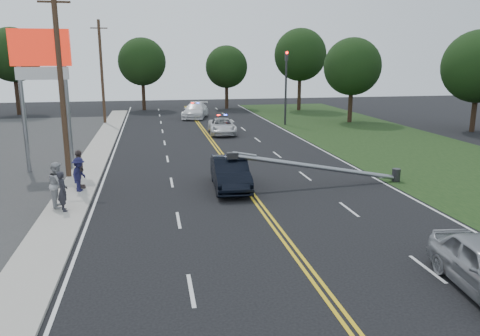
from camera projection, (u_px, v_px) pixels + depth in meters
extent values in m
plane|color=black|center=(295.00, 253.00, 15.89)|extent=(120.00, 120.00, 0.00)
cube|color=#A9A399|center=(79.00, 186.00, 23.92)|extent=(1.80, 70.00, 0.12)
cube|color=black|center=(462.00, 168.00, 27.89)|extent=(12.00, 80.00, 0.01)
cube|color=gold|center=(240.00, 179.00, 25.45)|extent=(0.36, 80.00, 0.00)
cylinder|color=gray|center=(23.00, 111.00, 26.35)|extent=(0.24, 0.24, 7.00)
cylinder|color=gray|center=(68.00, 111.00, 26.79)|extent=(0.24, 0.24, 7.00)
cube|color=red|center=(40.00, 47.00, 25.76)|extent=(3.20, 0.35, 2.00)
cube|color=white|center=(42.00, 73.00, 26.08)|extent=(2.80, 0.30, 0.70)
cylinder|color=#2D2D30|center=(286.00, 89.00, 45.27)|extent=(0.20, 0.20, 7.00)
cube|color=#2D2D30|center=(287.00, 56.00, 44.56)|extent=(0.28, 0.28, 0.90)
sphere|color=#FF0C07|center=(287.00, 53.00, 44.33)|extent=(0.22, 0.22, 0.22)
cylinder|color=#2D2D30|center=(396.00, 175.00, 24.93)|extent=(0.44, 0.44, 0.70)
cylinder|color=gray|center=(318.00, 167.00, 23.98)|extent=(8.90, 0.24, 1.80)
cube|color=#2D2D30|center=(232.00, 156.00, 23.00)|extent=(0.55, 0.32, 0.30)
cylinder|color=#382619|center=(61.00, 86.00, 24.55)|extent=(0.28, 0.28, 10.00)
cube|color=#382619|center=(54.00, 2.00, 23.58)|extent=(1.60, 0.10, 0.10)
cylinder|color=#382619|center=(102.00, 73.00, 45.58)|extent=(0.28, 0.28, 10.00)
cube|color=#382619|center=(99.00, 28.00, 44.61)|extent=(1.60, 0.10, 0.10)
cylinder|color=black|center=(17.00, 98.00, 53.81)|extent=(0.44, 0.44, 3.93)
sphere|color=black|center=(13.00, 55.00, 52.70)|extent=(6.09, 6.09, 6.09)
cylinder|color=black|center=(144.00, 96.00, 58.65)|extent=(0.44, 0.44, 3.46)
sphere|color=black|center=(142.00, 62.00, 57.67)|extent=(5.84, 5.84, 5.84)
cylinder|color=black|center=(227.00, 97.00, 60.37)|extent=(0.44, 0.44, 3.08)
sphere|color=black|center=(226.00, 67.00, 59.51)|extent=(5.34, 5.34, 5.34)
cylinder|color=black|center=(299.00, 94.00, 58.45)|extent=(0.44, 0.44, 3.94)
sphere|color=black|center=(300.00, 55.00, 57.34)|extent=(6.39, 6.39, 6.39)
cylinder|color=black|center=(350.00, 106.00, 47.64)|extent=(0.44, 0.44, 3.24)
sphere|color=black|center=(352.00, 67.00, 46.73)|extent=(5.72, 5.72, 5.72)
cylinder|color=black|center=(474.00, 113.00, 41.45)|extent=(0.44, 0.44, 3.31)
sphere|color=black|center=(479.00, 66.00, 40.51)|extent=(6.28, 6.28, 6.28)
imported|color=black|center=(230.00, 173.00, 23.54)|extent=(1.91, 4.89, 1.59)
imported|color=silver|center=(222.00, 126.00, 40.42)|extent=(2.51, 4.92, 1.33)
imported|color=white|center=(195.00, 111.00, 51.02)|extent=(3.68, 6.01, 1.63)
imported|color=#25242C|center=(63.00, 191.00, 19.67)|extent=(0.62, 0.74, 1.73)
imported|color=#ABABAF|center=(58.00, 184.00, 20.22)|extent=(0.85, 1.04, 1.98)
imported|color=#1B1A43|center=(79.00, 174.00, 22.59)|extent=(0.90, 1.21, 1.67)
imported|color=#584946|center=(79.00, 169.00, 23.10)|extent=(0.70, 1.20, 1.93)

